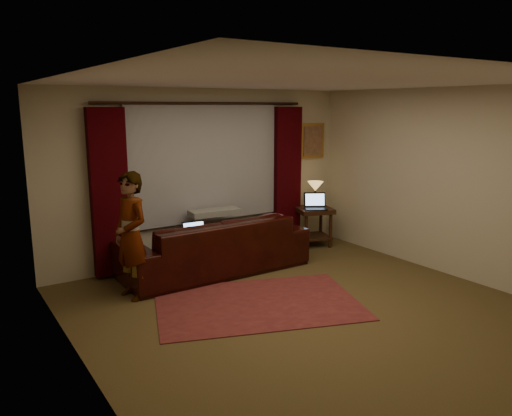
% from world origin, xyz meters
% --- Properties ---
extents(floor, '(5.00, 5.00, 0.01)m').
position_xyz_m(floor, '(0.00, 0.00, -0.01)').
color(floor, '#504021').
rests_on(floor, ground).
extents(ceiling, '(5.00, 5.00, 0.02)m').
position_xyz_m(ceiling, '(0.00, 0.00, 2.60)').
color(ceiling, silver).
rests_on(ceiling, ground).
extents(wall_back, '(5.00, 0.02, 2.60)m').
position_xyz_m(wall_back, '(0.00, 2.50, 1.30)').
color(wall_back, beige).
rests_on(wall_back, ground).
extents(wall_left, '(0.02, 5.00, 2.60)m').
position_xyz_m(wall_left, '(-2.50, 0.00, 1.30)').
color(wall_left, beige).
rests_on(wall_left, ground).
extents(wall_right, '(0.02, 5.00, 2.60)m').
position_xyz_m(wall_right, '(2.50, 0.00, 1.30)').
color(wall_right, beige).
rests_on(wall_right, ground).
extents(sheer_curtain, '(2.50, 0.05, 1.80)m').
position_xyz_m(sheer_curtain, '(0.00, 2.44, 1.50)').
color(sheer_curtain, '#9A9AA2').
rests_on(sheer_curtain, wall_back).
extents(drape_left, '(0.50, 0.14, 2.30)m').
position_xyz_m(drape_left, '(-1.50, 2.39, 1.18)').
color(drape_left, '#2F0105').
rests_on(drape_left, floor).
extents(drape_right, '(0.50, 0.14, 2.30)m').
position_xyz_m(drape_right, '(1.50, 2.39, 1.18)').
color(drape_right, '#2F0105').
rests_on(drape_right, floor).
extents(curtain_rod, '(0.04, 0.04, 3.40)m').
position_xyz_m(curtain_rod, '(0.00, 2.39, 2.38)').
color(curtain_rod, black).
rests_on(curtain_rod, wall_back).
extents(picture_frame, '(0.50, 0.04, 0.60)m').
position_xyz_m(picture_frame, '(2.10, 2.47, 1.75)').
color(picture_frame, gold).
rests_on(picture_frame, wall_back).
extents(sofa, '(2.69, 1.18, 1.08)m').
position_xyz_m(sofa, '(-0.21, 1.82, 0.54)').
color(sofa, black).
rests_on(sofa, floor).
extents(throw_blanket, '(0.77, 0.36, 0.09)m').
position_xyz_m(throw_blanket, '(-0.03, 2.14, 1.07)').
color(throw_blanket, gray).
rests_on(throw_blanket, sofa).
extents(clothing_pile, '(0.54, 0.45, 0.21)m').
position_xyz_m(clothing_pile, '(0.72, 1.71, 0.64)').
color(clothing_pile, brown).
rests_on(clothing_pile, sofa).
extents(laptop_sofa, '(0.35, 0.38, 0.24)m').
position_xyz_m(laptop_sofa, '(-0.55, 1.66, 0.66)').
color(laptop_sofa, black).
rests_on(laptop_sofa, sofa).
extents(area_rug, '(2.80, 2.32, 0.01)m').
position_xyz_m(area_rug, '(-0.36, 0.45, 0.01)').
color(area_rug, maroon).
rests_on(area_rug, floor).
extents(end_table, '(0.72, 0.72, 0.65)m').
position_xyz_m(end_table, '(1.86, 2.10, 0.33)').
color(end_table, black).
rests_on(end_table, floor).
extents(tiffany_lamp, '(0.35, 0.35, 0.43)m').
position_xyz_m(tiffany_lamp, '(1.95, 2.17, 0.87)').
color(tiffany_lamp, olive).
rests_on(tiffany_lamp, end_table).
extents(laptop_table, '(0.51, 0.52, 0.26)m').
position_xyz_m(laptop_table, '(1.80, 1.98, 0.79)').
color(laptop_table, black).
rests_on(laptop_table, end_table).
extents(person, '(0.54, 0.54, 1.57)m').
position_xyz_m(person, '(-1.54, 1.48, 0.79)').
color(person, gray).
rests_on(person, floor).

